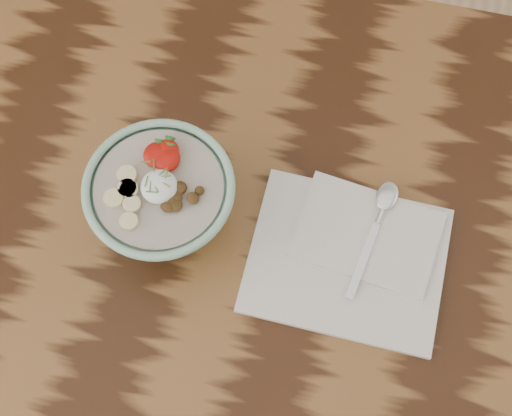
{
  "coord_description": "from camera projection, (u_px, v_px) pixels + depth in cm",
  "views": [
    {
      "loc": [
        0.93,
        -29.88,
        164.91
      ],
      "look_at": [
        -6.19,
        0.98,
        86.18
      ],
      "focal_mm": 50.0,
      "sensor_mm": 36.0,
      "label": 1
    }
  ],
  "objects": [
    {
      "name": "napkin",
      "position": [
        351.0,
        254.0,
        0.94
      ],
      "size": [
        25.69,
        21.76,
        1.56
      ],
      "rotation": [
        0.0,
        0.0,
        -0.02
      ],
      "color": "silver",
      "rests_on": "table"
    },
    {
      "name": "table",
      "position": [
        296.0,
        276.0,
        1.03
      ],
      "size": [
        160.0,
        90.0,
        75.0
      ],
      "color": "#321A0C",
      "rests_on": "ground"
    },
    {
      "name": "spoon",
      "position": [
        381.0,
        212.0,
        0.95
      ],
      "size": [
        4.81,
        17.5,
        0.91
      ],
      "rotation": [
        0.0,
        0.0,
        -0.16
      ],
      "color": "silver",
      "rests_on": "napkin"
    },
    {
      "name": "breakfast_bowl",
      "position": [
        162.0,
        199.0,
        0.9
      ],
      "size": [
        18.88,
        18.88,
        12.3
      ],
      "rotation": [
        0.0,
        0.0,
        0.32
      ],
      "color": "#8CBCA1",
      "rests_on": "table"
    }
  ]
}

